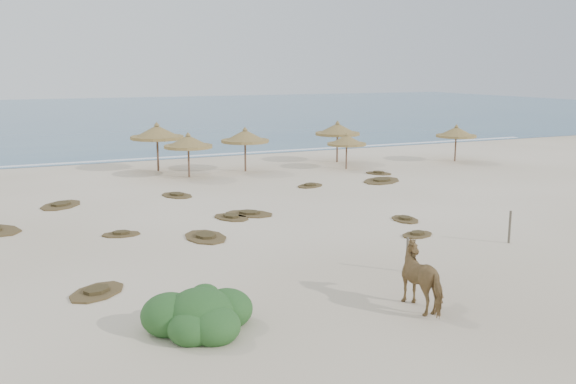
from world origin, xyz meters
The scene contains 25 objects.
ground centered at (0.00, 0.00, 0.00)m, with size 160.00×160.00×0.00m, color #F4E3C8.
ocean centered at (0.00, 75.00, 0.00)m, with size 200.00×100.00×0.01m, color #2A547F.
foam_line centered at (0.00, 26.00, 0.00)m, with size 70.00×0.60×0.01m, color white.
palapa_2 centered at (-0.61, 20.14, 2.44)m, with size 3.60×3.60×3.15m.
palapa_3 centered at (4.44, 17.66, 2.21)m, with size 3.97×3.97×2.85m.
palapa_4 centered at (0.52, 16.92, 2.13)m, with size 3.26×3.26×2.74m.
palapa_5 centered at (10.82, 15.87, 1.86)m, with size 2.62×2.62×2.39m.
palapa_6 centered at (11.75, 18.81, 2.27)m, with size 4.14×4.14×2.93m.
palapa_7 centered at (19.57, 15.72, 2.04)m, with size 3.12×3.12×2.63m.
horse centered at (0.51, -6.65, 0.87)m, with size 0.94×2.07×1.75m, color #9B7846.
fence_post_near centered at (1.92, -3.81, 0.57)m, with size 0.09×0.09×1.15m, color #645C4B.
fence_post_far centered at (7.45, -2.52, 0.63)m, with size 0.09×0.09×1.25m, color #645C4B.
bush centered at (-5.58, -5.64, 0.42)m, with size 2.89×2.54×1.29m.
scrub_2 centered at (-0.76, 5.70, 0.05)m, with size 1.81×2.17×0.16m.
scrub_3 centered at (0.22, 6.03, 0.05)m, with size 2.64×2.59×0.16m.
scrub_4 centered at (6.01, 2.21, 0.05)m, with size 1.27×1.74×0.16m.
scrub_5 centered at (10.38, 10.91, 0.05)m, with size 3.45×3.17×0.16m.
scrub_6 centered at (-7.35, 11.52, 0.05)m, with size 2.75×2.95×0.16m.
scrub_7 centered at (5.85, 11.20, 0.05)m, with size 2.09×1.83×0.16m.
scrub_9 centered at (-2.79, 2.97, 0.05)m, with size 1.64×2.41×0.16m.
scrub_10 centered at (11.67, 13.25, 0.05)m, with size 1.85×2.02×0.16m.
scrub_11 centered at (-7.57, -1.72, 0.05)m, with size 2.32×2.31×0.16m.
scrub_12 centered at (4.96, -0.16, 0.05)m, with size 1.68×1.34×0.16m.
scrub_13 centered at (-1.65, 11.57, 0.05)m, with size 1.91×2.32×0.16m.
scrub_14 centered at (-5.71, 4.76, 0.05)m, with size 1.66×1.22×0.16m.
Camera 1 is at (-9.88, -20.40, 6.53)m, focal length 40.00 mm.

